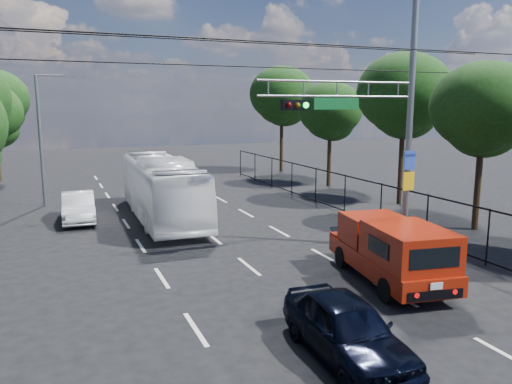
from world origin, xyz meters
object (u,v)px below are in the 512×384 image
signal_mast (383,111)px  white_bus (162,188)px  red_pickup (391,249)px  navy_hatchback (347,329)px  white_van (78,207)px

signal_mast → white_bus: signal_mast is taller
red_pickup → navy_hatchback: (-3.86, -3.58, -0.37)m
signal_mast → red_pickup: signal_mast is taller
signal_mast → white_bus: bearing=127.1°
white_bus → white_van: white_bus is taller
signal_mast → navy_hatchback: signal_mast is taller
white_bus → white_van: size_ratio=2.60×
white_van → red_pickup: bearing=-53.6°
red_pickup → white_van: (-8.50, 12.51, -0.38)m
signal_mast → white_van: bearing=137.4°
red_pickup → white_bus: (-4.69, 11.60, 0.43)m
white_bus → white_van: 4.00m
signal_mast → navy_hatchback: bearing=-130.3°
white_bus → signal_mast: bearing=-51.2°
white_van → signal_mast: bearing=-40.4°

